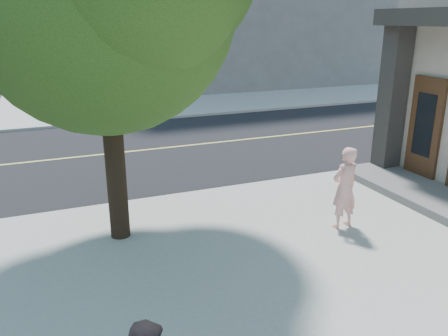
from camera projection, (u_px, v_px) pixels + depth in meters
name	position (u px, v px, depth m)	size (l,w,h in m)	color
ground	(7.00, 223.00, 9.77)	(140.00, 140.00, 0.00)	black
road_ew	(14.00, 164.00, 13.73)	(140.00, 9.00, 0.01)	black
sidewalk_ne	(220.00, 78.00, 33.50)	(29.00, 25.00, 0.12)	#ACACA2
man_on_phone	(345.00, 188.00, 9.06)	(0.62, 0.41, 1.69)	#FBAB9F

